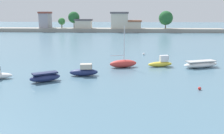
# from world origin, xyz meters

# --- Properties ---
(moored_boat_3) EXTENTS (3.57, 2.93, 1.06)m
(moored_boat_3) POSITION_xyz_m (4.47, 13.61, 0.50)
(moored_boat_3) COLOR navy
(moored_boat_3) RESTS_ON ground
(moored_boat_4) EXTENTS (3.62, 1.73, 1.48)m
(moored_boat_4) POSITION_xyz_m (8.41, 16.62, 0.58)
(moored_boat_4) COLOR navy
(moored_boat_4) RESTS_ON ground
(moored_boat_5) EXTENTS (4.15, 2.55, 5.90)m
(moored_boat_5) POSITION_xyz_m (13.11, 21.85, 0.57)
(moored_boat_5) COLOR #C63833
(moored_boat_5) RESTS_ON ground
(moored_boat_6) EXTENTS (3.81, 2.05, 1.63)m
(moored_boat_6) POSITION_xyz_m (18.51, 22.73, 0.52)
(moored_boat_6) COLOR yellow
(moored_boat_6) RESTS_ON ground
(moored_boat_7) EXTENTS (5.61, 3.47, 0.98)m
(moored_boat_7) POSITION_xyz_m (24.10, 22.47, 0.47)
(moored_boat_7) COLOR white
(moored_boat_7) RESTS_ON ground
(mooring_buoy_0) EXTENTS (0.33, 0.33, 0.33)m
(mooring_buoy_0) POSITION_xyz_m (21.03, 11.41, 0.17)
(mooring_buoy_0) COLOR red
(mooring_buoy_0) RESTS_ON ground
(mooring_buoy_1) EXTENTS (0.41, 0.41, 0.41)m
(mooring_buoy_1) POSITION_xyz_m (16.64, 32.82, 0.20)
(mooring_buoy_1) COLOR white
(mooring_buoy_1) RESTS_ON ground
(distant_shoreline) EXTENTS (101.94, 7.69, 8.31)m
(distant_shoreline) POSITION_xyz_m (2.01, 90.08, 2.40)
(distant_shoreline) COLOR gray
(distant_shoreline) RESTS_ON ground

